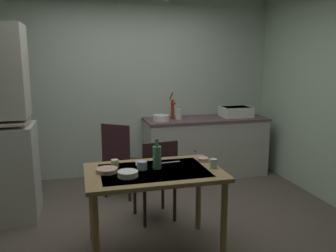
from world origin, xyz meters
TOP-DOWN VIEW (x-y plane):
  - ground_plane at (0.00, 0.00)m, footprint 5.29×5.29m
  - wall_back at (0.00, 1.82)m, footprint 4.39×0.10m
  - counter_cabinet at (1.07, 1.45)m, footprint 1.81×0.64m
  - sink_basin at (1.55, 1.45)m, footprint 0.44×0.34m
  - hand_pump at (0.57, 1.50)m, footprint 0.05×0.27m
  - mixing_bowl_counter at (0.38, 1.40)m, footprint 0.24×0.24m
  - stoneware_crock at (0.65, 1.42)m, footprint 0.10×0.10m
  - dining_table at (-0.12, -0.47)m, footprint 1.19×0.77m
  - chair_far_side at (0.03, 0.14)m, footprint 0.46×0.46m
  - chair_by_counter at (-0.26, 0.90)m, footprint 0.56×0.56m
  - serving_bowl_wide at (-0.36, -0.57)m, footprint 0.17×0.17m
  - soup_bowl_small at (-0.52, -0.42)m, footprint 0.18×0.18m
  - sauce_dish at (0.39, -0.32)m, footprint 0.10×0.10m
  - mug_dark at (0.41, -0.54)m, footprint 0.06×0.06m
  - mug_tall at (-0.44, -0.30)m, footprint 0.07×0.07m
  - teacup_cream at (-0.21, -0.42)m, footprint 0.09×0.09m
  - glass_bottle at (-0.08, -0.42)m, footprint 0.08×0.08m
  - table_knife at (0.07, -0.28)m, footprint 0.21×0.03m
  - teaspoon_near_bowl at (-0.23, -0.23)m, footprint 0.04×0.14m

SIDE VIEW (x-z plane):
  - ground_plane at x=0.00m, z-range 0.00..0.00m
  - counter_cabinet at x=1.07m, z-range 0.00..0.87m
  - chair_far_side at x=0.03m, z-range 0.04..0.93m
  - chair_by_counter at x=-0.26m, z-range 0.02..0.97m
  - dining_table at x=-0.12m, z-range 0.28..1.06m
  - table_knife at x=0.07m, z-range 0.77..0.78m
  - teaspoon_near_bowl at x=-0.23m, z-range 0.77..0.78m
  - sauce_dish at x=0.39m, z-range 0.77..0.81m
  - soup_bowl_small at x=-0.52m, z-range 0.77..0.81m
  - serving_bowl_wide at x=-0.36m, z-range 0.77..0.82m
  - mug_tall at x=-0.44m, z-range 0.77..0.84m
  - teacup_cream at x=-0.21m, z-range 0.77..0.85m
  - mug_dark at x=0.41m, z-range 0.77..0.86m
  - glass_bottle at x=-0.08m, z-range 0.75..1.02m
  - mixing_bowl_counter at x=0.38m, z-range 0.87..0.95m
  - stoneware_crock at x=0.65m, z-range 0.87..1.02m
  - sink_basin at x=1.55m, z-range 0.87..1.02m
  - hand_pump at x=0.57m, z-range 0.84..1.23m
  - wall_back at x=0.00m, z-range 0.00..2.63m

